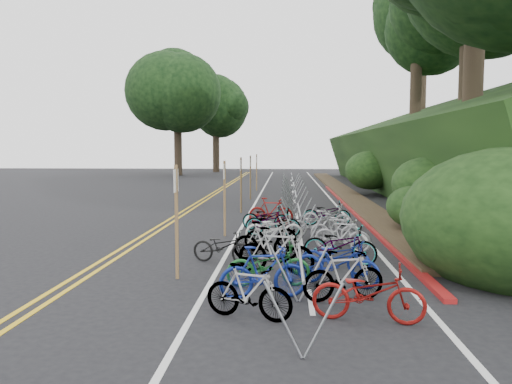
% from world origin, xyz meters
% --- Properties ---
extents(ground, '(120.00, 120.00, 0.00)m').
position_xyz_m(ground, '(0.00, 0.00, 0.00)').
color(ground, black).
rests_on(ground, ground).
extents(road_markings, '(7.47, 80.00, 0.01)m').
position_xyz_m(road_markings, '(0.63, 10.10, 0.00)').
color(road_markings, gold).
rests_on(road_markings, ground).
extents(red_curb, '(0.25, 28.00, 0.10)m').
position_xyz_m(red_curb, '(5.70, 12.00, 0.05)').
color(red_curb, maroon).
rests_on(red_curb, ground).
extents(embankment, '(14.30, 48.14, 9.11)m').
position_xyz_m(embankment, '(12.96, 19.04, 2.57)').
color(embankment, black).
rests_on(embankment, ground).
extents(bike_rack_front, '(1.12, 2.77, 1.11)m').
position_xyz_m(bike_rack_front, '(2.87, -3.31, 0.81)').
color(bike_rack_front, gray).
rests_on(bike_rack_front, ground).
extents(bike_racks_rest, '(1.14, 23.00, 1.17)m').
position_xyz_m(bike_racks_rest, '(3.00, 13.00, 0.85)').
color(bike_racks_rest, gray).
rests_on(bike_racks_rest, ground).
extents(signpost_near, '(0.08, 0.40, 2.55)m').
position_xyz_m(signpost_near, '(0.21, -0.48, 1.45)').
color(signpost_near, brown).
rests_on(signpost_near, ground).
extents(signposts_rest, '(0.08, 18.40, 2.50)m').
position_xyz_m(signposts_rest, '(0.60, 14.00, 1.43)').
color(signposts_rest, brown).
rests_on(signposts_rest, ground).
extents(bike_front, '(1.00, 1.71, 0.85)m').
position_xyz_m(bike_front, '(1.02, 1.11, 0.42)').
color(bike_front, black).
rests_on(bike_front, ground).
extents(bike_valet, '(3.26, 12.53, 1.09)m').
position_xyz_m(bike_valet, '(3.06, 2.14, 0.48)').
color(bike_valet, slate).
rests_on(bike_valet, ground).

